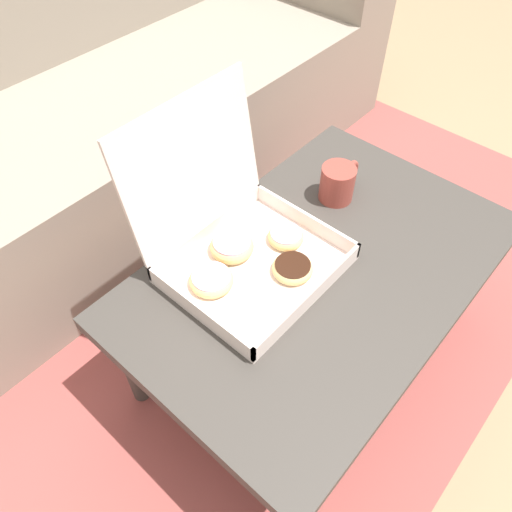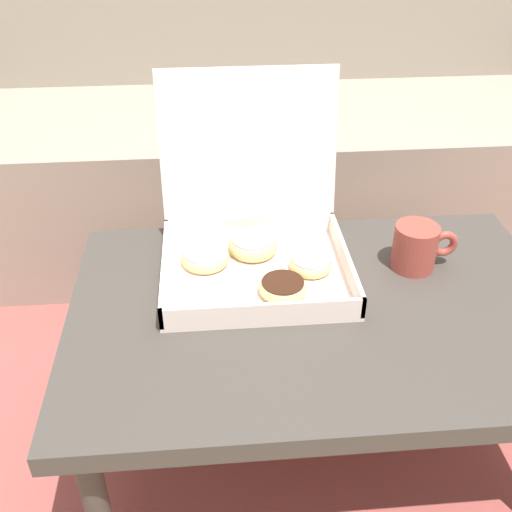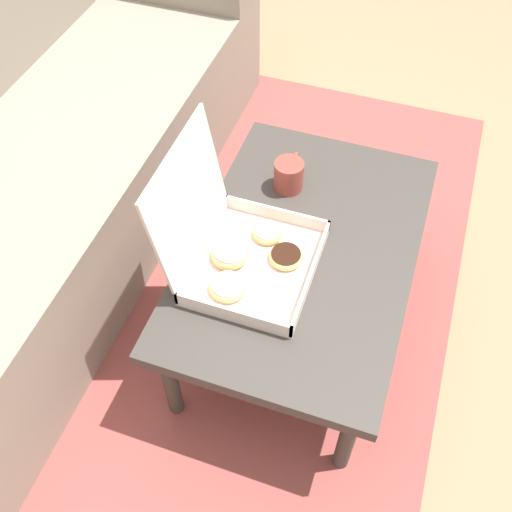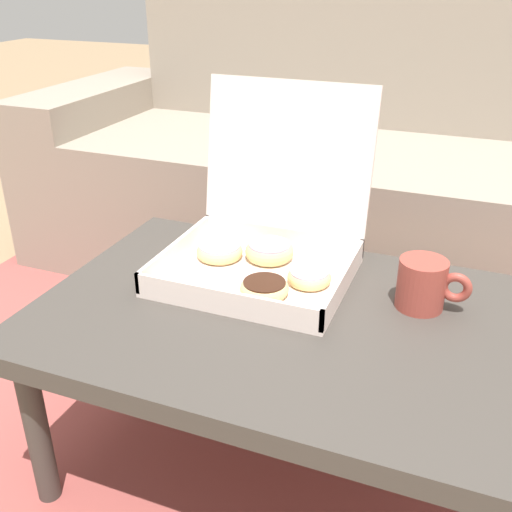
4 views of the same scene
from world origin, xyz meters
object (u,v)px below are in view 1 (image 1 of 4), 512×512
(couch, at_px, (79,124))
(coffee_mug, at_px, (338,183))
(coffee_table, at_px, (319,276))
(pastry_box, at_px, (239,240))

(couch, height_order, coffee_mug, couch)
(couch, distance_m, coffee_mug, 0.90)
(coffee_table, distance_m, pastry_box, 0.22)
(coffee_table, bearing_deg, pastry_box, 125.17)
(coffee_table, height_order, coffee_mug, coffee_mug)
(couch, relative_size, coffee_table, 2.50)
(couch, height_order, coffee_table, couch)
(coffee_mug, bearing_deg, coffee_table, -152.77)
(pastry_box, height_order, coffee_mug, pastry_box)
(couch, xyz_separation_m, pastry_box, (-0.11, -0.82, 0.12))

